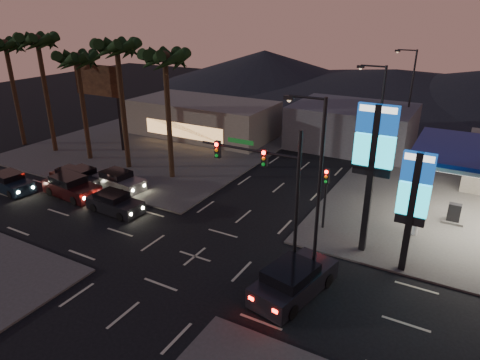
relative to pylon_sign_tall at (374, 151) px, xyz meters
The scene contains 26 objects.
ground 11.97m from the pylon_sign_tall, 147.09° to the right, with size 140.00×140.00×0.00m, color black.
corner_lot_nw 27.40m from the pylon_sign_tall, 156.80° to the left, with size 24.00×24.00×0.12m, color #47443F.
pylon_sign_tall is the anchor object (origin of this frame).
pylon_sign_short 3.20m from the pylon_sign_tall, 21.80° to the right, with size 1.60×0.35×7.00m.
traffic_signal_mast 6.02m from the pylon_sign_tall, 143.48° to the right, with size 6.10×0.39×8.00m.
pedestal_signal 4.82m from the pylon_sign_tall, 153.73° to the left, with size 0.32×0.39×4.30m.
streetlight_near 4.86m from the pylon_sign_tall, 110.76° to the right, with size 2.14×0.25×10.00m.
streetlight_mid 8.70m from the pylon_sign_tall, 101.35° to the left, with size 2.14×0.25×10.00m.
streetlight_far 22.57m from the pylon_sign_tall, 94.34° to the left, with size 2.14×0.25×10.00m.
palm_a 18.21m from the pylon_sign_tall, 167.12° to the left, with size 4.41×4.41×10.86m.
palm_b 23.13m from the pylon_sign_tall, 169.92° to the left, with size 4.41×4.41×11.46m.
palm_c 27.90m from the pylon_sign_tall, behind, with size 4.41×4.41×10.26m.
palm_d 32.96m from the pylon_sign_tall, behind, with size 4.41×4.41×11.66m.
palm_e 37.85m from the pylon_sign_tall, behind, with size 4.41×4.41×11.06m.
billboard 29.95m from the pylon_sign_tall, 165.50° to the left, with size 6.00×0.30×8.50m.
building_far_west 28.25m from the pylon_sign_tall, 143.75° to the left, with size 16.00×8.00×4.00m, color #726B5B.
building_far_mid 21.91m from the pylon_sign_tall, 107.59° to the left, with size 12.00×9.00×4.40m, color #4C4C51.
hill_left 64.06m from the pylon_sign_tall, 121.58° to the left, with size 40.00×40.00×6.00m, color black.
hill_center 55.33m from the pylon_sign_tall, 98.86° to the left, with size 60.00×60.00×4.00m, color black.
car_lane_a_front 18.26m from the pylon_sign_tall, 168.90° to the right, with size 4.44×2.01×1.42m.
car_lane_a_mid 22.88m from the pylon_sign_tall, behind, with size 5.13×2.49×1.63m.
car_lane_a_rear 28.10m from the pylon_sign_tall, behind, with size 4.65×2.34×1.47m.
car_lane_b_front 20.56m from the pylon_sign_tall, behind, with size 4.68×2.24×1.48m.
car_lane_b_mid 23.86m from the pylon_sign_tall, behind, with size 4.19×2.02×1.33m.
car_lane_b_rear 24.64m from the pylon_sign_tall, behind, with size 4.10×1.79×1.32m.
suv_station 8.44m from the pylon_sign_tall, 108.60° to the right, with size 3.19×5.53×1.74m.
Camera 1 is at (13.04, -17.77, 13.77)m, focal length 32.00 mm.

